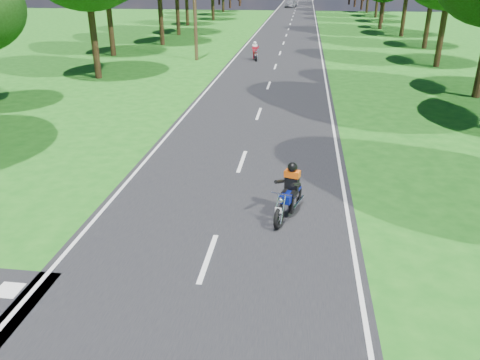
# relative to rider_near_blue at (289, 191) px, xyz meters

# --- Properties ---
(ground) EXTENTS (160.00, 160.00, 0.00)m
(ground) POSITION_rel_rider_near_blue_xyz_m (-1.72, -4.27, -0.75)
(ground) COLOR #175B14
(ground) RESTS_ON ground
(main_road) EXTENTS (7.00, 140.00, 0.02)m
(main_road) POSITION_rel_rider_near_blue_xyz_m (-1.72, 45.73, -0.74)
(main_road) COLOR black
(main_road) RESTS_ON ground
(road_markings) EXTENTS (7.40, 140.00, 0.01)m
(road_markings) POSITION_rel_rider_near_blue_xyz_m (-1.85, 43.85, -0.72)
(road_markings) COLOR silver
(road_markings) RESTS_ON main_road
(telegraph_pole) EXTENTS (1.20, 0.26, 8.00)m
(telegraph_pole) POSITION_rel_rider_near_blue_xyz_m (-7.72, 23.73, 3.32)
(telegraph_pole) COLOR #382616
(telegraph_pole) RESTS_ON ground
(rider_near_blue) EXTENTS (1.06, 1.84, 1.46)m
(rider_near_blue) POSITION_rel_rider_near_blue_xyz_m (0.00, 0.00, 0.00)
(rider_near_blue) COLOR navy
(rider_near_blue) RESTS_ON main_road
(rider_far_red) EXTENTS (0.86, 1.68, 1.34)m
(rider_far_red) POSITION_rel_rider_near_blue_xyz_m (-3.39, 24.18, -0.06)
(rider_far_red) COLOR maroon
(rider_far_red) RESTS_ON main_road
(distant_car) EXTENTS (2.55, 4.09, 1.30)m
(distant_car) POSITION_rel_rider_near_blue_xyz_m (-2.68, 83.20, -0.08)
(distant_car) COLOR #A5A7AC
(distant_car) RESTS_ON main_road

